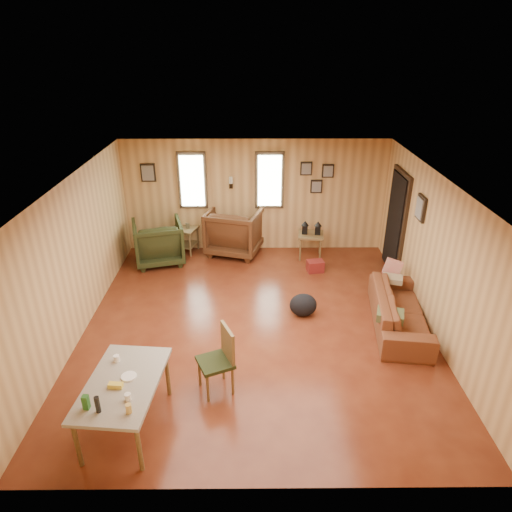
{
  "coord_description": "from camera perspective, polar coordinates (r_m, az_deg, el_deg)",
  "views": [
    {
      "loc": [
        -0.05,
        -6.22,
        4.25
      ],
      "look_at": [
        0.0,
        0.4,
        1.05
      ],
      "focal_mm": 32.0,
      "sensor_mm": 36.0,
      "label": 1
    }
  ],
  "objects": [
    {
      "name": "end_table",
      "position": [
        9.95,
        -8.96,
        2.59
      ],
      "size": [
        0.66,
        0.63,
        0.68
      ],
      "rotation": [
        0.0,
        0.0,
        -0.33
      ],
      "color": "olive",
      "rests_on": "ground"
    },
    {
      "name": "cooler",
      "position": [
        9.16,
        7.41,
        -1.26
      ],
      "size": [
        0.35,
        0.28,
        0.23
      ],
      "rotation": [
        0.0,
        0.0,
        0.16
      ],
      "color": "maroon",
      "rests_on": "ground"
    },
    {
      "name": "sofa_pillows",
      "position": [
        7.73,
        16.58,
        -4.41
      ],
      "size": [
        0.83,
        1.7,
        0.35
      ],
      "rotation": [
        0.0,
        0.0,
        -0.3
      ],
      "color": "#4D532E",
      "rests_on": "sofa"
    },
    {
      "name": "dining_chair",
      "position": [
        6.04,
        -4.49,
        -12.41
      ],
      "size": [
        0.55,
        0.55,
        0.93
      ],
      "rotation": [
        0.0,
        0.0,
        0.42
      ],
      "color": "#292F15",
      "rests_on": "ground"
    },
    {
      "name": "recliner_brown",
      "position": [
        9.74,
        -2.64,
        3.45
      ],
      "size": [
        1.31,
        1.26,
        1.1
      ],
      "primitive_type": "imported",
      "rotation": [
        0.0,
        0.0,
        2.86
      ],
      "color": "#522F18",
      "rests_on": "ground"
    },
    {
      "name": "side_table",
      "position": [
        9.57,
        6.9,
        2.91
      ],
      "size": [
        0.57,
        0.57,
        0.82
      ],
      "rotation": [
        0.0,
        0.0,
        -0.12
      ],
      "color": "olive",
      "rests_on": "ground"
    },
    {
      "name": "sofa",
      "position": [
        7.65,
        17.62,
        -5.87
      ],
      "size": [
        0.84,
        2.05,
        0.78
      ],
      "primitive_type": "imported",
      "rotation": [
        0.0,
        0.0,
        1.44
      ],
      "color": "brown",
      "rests_on": "ground"
    },
    {
      "name": "recliner_green",
      "position": [
        9.54,
        -12.13,
        1.98
      ],
      "size": [
        1.16,
        1.11,
        0.98
      ],
      "primitive_type": "imported",
      "rotation": [
        0.0,
        0.0,
        -2.88
      ],
      "color": "#292F15",
      "rests_on": "ground"
    },
    {
      "name": "dining_table",
      "position": [
        5.64,
        -16.33,
        -15.42
      ],
      "size": [
        0.92,
        1.41,
        0.88
      ],
      "rotation": [
        0.0,
        0.0,
        -0.09
      ],
      "color": "gray",
      "rests_on": "ground"
    },
    {
      "name": "room",
      "position": [
        7.17,
        1.36,
        0.68
      ],
      "size": [
        5.54,
        6.04,
        2.44
      ],
      "color": "brown",
      "rests_on": "ground"
    },
    {
      "name": "backpack",
      "position": [
        7.7,
        5.92,
        -6.11
      ],
      "size": [
        0.53,
        0.45,
        0.4
      ],
      "rotation": [
        0.0,
        0.0,
        -0.26
      ],
      "color": "black",
      "rests_on": "ground"
    }
  ]
}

